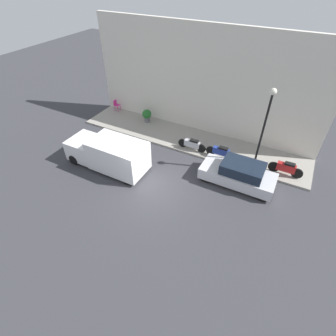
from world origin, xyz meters
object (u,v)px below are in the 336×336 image
scooter_silver (192,144)px  potted_plant (147,115)px  parked_car (239,174)px  delivery_van (108,153)px  cafe_chair (116,104)px  motorcycle_blue (221,152)px  streetlamp (266,121)px  motorcycle_red (286,168)px

scooter_silver → potted_plant: size_ratio=1.97×
parked_car → delivery_van: 7.78m
cafe_chair → motorcycle_blue: bearing=-102.5°
streetlamp → motorcycle_blue: bearing=82.5°
motorcycle_blue → scooter_silver: bearing=91.9°
scooter_silver → cafe_chair: (2.23, 7.82, 0.10)m
parked_car → potted_plant: bearing=67.1°
motorcycle_red → streetlamp: (-0.45, 1.75, 2.89)m
streetlamp → parked_car: bearing=160.1°
delivery_van → motorcycle_blue: delivery_van is taller
delivery_van → potted_plant: 5.72m
parked_car → delivery_van: (-2.19, 7.47, 0.31)m
parked_car → potted_plant: size_ratio=4.18×
motorcycle_red → cafe_chair: size_ratio=2.20×
motorcycle_blue → cafe_chair: size_ratio=2.18×
scooter_silver → streetlamp: 5.07m
cafe_chair → motorcycle_red: bearing=-98.3°
parked_car → cafe_chair: size_ratio=4.66×
motorcycle_red → scooter_silver: bearing=92.3°
motorcycle_blue → potted_plant: size_ratio=1.95×
parked_car → scooter_silver: 3.97m
cafe_chair → potted_plant: bearing=-97.6°
delivery_van → motorcycle_red: (4.09, -9.74, -0.39)m
streetlamp → scooter_silver: bearing=86.9°
delivery_van → potted_plant: delivery_van is taller
motorcycle_blue → motorcycle_red: motorcycle_red is taller
motorcycle_red → streetlamp: size_ratio=0.38×
parked_car → potted_plant: (3.48, 8.21, 0.01)m
delivery_van → streetlamp: (3.64, -7.99, 2.50)m
parked_car → delivery_van: delivery_van is taller
parked_car → streetlamp: 3.20m
motorcycle_blue → scooter_silver: motorcycle_blue is taller
motorcycle_red → potted_plant: 10.61m
scooter_silver → streetlamp: (-0.22, -4.12, 2.94)m
parked_car → delivery_van: bearing=106.3°
motorcycle_red → potted_plant: potted_plant is taller
potted_plant → motorcycle_red: bearing=-98.5°
motorcycle_blue → motorcycle_red: bearing=-87.5°
scooter_silver → motorcycle_red: bearing=-87.7°
streetlamp → motorcycle_red: bearing=-75.5°
cafe_chair → streetlamp: bearing=-101.6°
parked_car → streetlamp: streetlamp is taller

